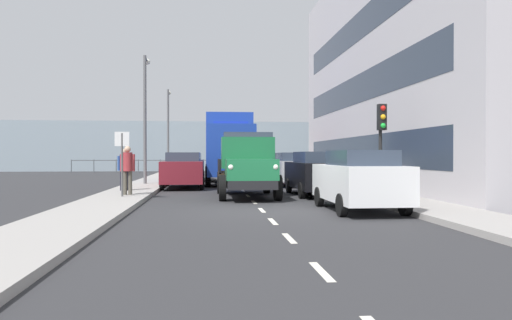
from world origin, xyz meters
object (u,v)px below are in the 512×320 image
(car_white_kerbside_near, at_px, (359,179))
(traffic_light_near, at_px, (381,130))
(car_maroon_oppositeside_0, at_px, (184,169))
(car_navy_oppositeside_1, at_px, (189,166))
(pedestrian_by_lamp, at_px, (128,166))
(truck_vintage_green, at_px, (247,166))
(pedestrian_couple_a, at_px, (124,166))
(street_sign, at_px, (122,152))
(car_red_kerbside_3, at_px, (276,166))
(car_silver_kerbside_2, at_px, (291,169))
(lorry_cargo_blue, at_px, (228,147))
(lamp_post_promenade, at_px, (145,108))
(car_black_kerbside_1, at_px, (317,173))
(lamp_post_far, at_px, (168,124))

(car_white_kerbside_near, bearing_deg, traffic_light_near, -121.39)
(car_maroon_oppositeside_0, relative_size, car_navy_oppositeside_1, 1.08)
(car_maroon_oppositeside_0, bearing_deg, pedestrian_by_lamp, 73.05)
(truck_vintage_green, relative_size, car_maroon_oppositeside_0, 1.21)
(pedestrian_by_lamp, relative_size, pedestrian_couple_a, 1.05)
(car_maroon_oppositeside_0, distance_m, pedestrian_by_lamp, 5.90)
(street_sign, bearing_deg, car_white_kerbside_near, 152.62)
(pedestrian_by_lamp, height_order, pedestrian_couple_a, pedestrian_by_lamp)
(truck_vintage_green, height_order, car_red_kerbside_3, truck_vintage_green)
(truck_vintage_green, xyz_separation_m, car_silver_kerbside_2, (-2.81, -6.37, -0.28))
(traffic_light_near, bearing_deg, car_maroon_oppositeside_0, -45.48)
(lorry_cargo_blue, height_order, lamp_post_promenade, lamp_post_promenade)
(lorry_cargo_blue, relative_size, traffic_light_near, 2.56)
(car_black_kerbside_1, relative_size, car_navy_oppositeside_1, 1.05)
(car_silver_kerbside_2, bearing_deg, car_red_kerbside_3, -90.00)
(car_maroon_oppositeside_0, bearing_deg, car_black_kerbside_1, 138.67)
(car_black_kerbside_1, bearing_deg, car_maroon_oppositeside_0, -41.33)
(lorry_cargo_blue, xyz_separation_m, car_silver_kerbside_2, (-3.13, 2.77, -1.18))
(pedestrian_couple_a, height_order, traffic_light_near, traffic_light_near)
(traffic_light_near, distance_m, street_sign, 9.04)
(street_sign, bearing_deg, lamp_post_far, -89.74)
(car_maroon_oppositeside_0, xyz_separation_m, street_sign, (1.79, 6.34, 0.78))
(pedestrian_couple_a, distance_m, street_sign, 2.93)
(car_black_kerbside_1, height_order, car_maroon_oppositeside_0, same)
(car_red_kerbside_3, distance_m, lamp_post_promenade, 9.43)
(truck_vintage_green, distance_m, car_silver_kerbside_2, 6.96)
(car_black_kerbside_1, height_order, street_sign, street_sign)
(car_black_kerbside_1, distance_m, car_silver_kerbside_2, 5.69)
(lamp_post_promenade, bearing_deg, lamp_post_far, -90.58)
(car_white_kerbside_near, xyz_separation_m, car_navy_oppositeside_1, (5.46, -17.07, 0.00))
(car_red_kerbside_3, xyz_separation_m, car_navy_oppositeside_1, (5.46, -0.67, 0.00))
(traffic_light_near, xyz_separation_m, lamp_post_far, (9.05, -21.08, 1.55))
(car_black_kerbside_1, relative_size, car_maroon_oppositeside_0, 0.97)
(car_black_kerbside_1, xyz_separation_m, lamp_post_promenade, (7.46, -6.25, 3.13))
(pedestrian_couple_a, xyz_separation_m, lamp_post_far, (-0.34, -17.29, 2.88))
(car_white_kerbside_near, relative_size, car_navy_oppositeside_1, 0.93)
(car_white_kerbside_near, xyz_separation_m, street_sign, (7.24, -3.75, 0.79))
(truck_vintage_green, distance_m, street_sign, 4.55)
(car_black_kerbside_1, xyz_separation_m, lamp_post_far, (7.34, -18.59, 3.12))
(car_navy_oppositeside_1, bearing_deg, car_red_kerbside_3, 173.00)
(car_black_kerbside_1, bearing_deg, car_white_kerbside_near, 90.00)
(truck_vintage_green, xyz_separation_m, lorry_cargo_blue, (0.32, -9.14, 0.90))
(pedestrian_by_lamp, xyz_separation_m, pedestrian_couple_a, (0.50, -2.14, -0.05))
(lamp_post_promenade, xyz_separation_m, street_sign, (-0.22, 7.79, -2.34))
(truck_vintage_green, xyz_separation_m, street_sign, (4.44, 0.86, 0.50))
(car_black_kerbside_1, height_order, car_navy_oppositeside_1, same)
(truck_vintage_green, height_order, car_silver_kerbside_2, truck_vintage_green)
(traffic_light_near, bearing_deg, car_black_kerbside_1, -55.51)
(truck_vintage_green, relative_size, car_navy_oppositeside_1, 1.30)
(car_navy_oppositeside_1, relative_size, street_sign, 1.92)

